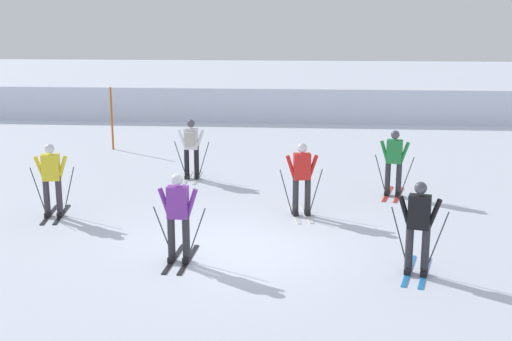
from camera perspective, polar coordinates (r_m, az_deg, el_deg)
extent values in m
plane|color=silver|center=(13.28, -1.93, -6.70)|extent=(120.00, 120.00, 0.00)
cube|color=silver|center=(33.06, 2.17, 6.47)|extent=(80.00, 8.40, 1.49)
cube|color=black|center=(16.18, -17.29, -3.64)|extent=(0.34, 1.59, 0.02)
cube|color=black|center=(16.12, -16.32, -3.64)|extent=(0.34, 1.59, 0.02)
cube|color=black|center=(16.02, -17.42, -3.59)|extent=(0.16, 0.28, 0.10)
cube|color=black|center=(15.96, -16.44, -3.58)|extent=(0.16, 0.28, 0.10)
cylinder|color=#38333D|center=(15.90, -17.54, -1.94)|extent=(0.14, 0.14, 0.85)
cylinder|color=#38333D|center=(15.84, -16.55, -1.93)|extent=(0.14, 0.14, 0.85)
cube|color=yellow|center=(15.73, -17.20, 0.26)|extent=(0.41, 0.30, 0.60)
cylinder|color=yellow|center=(15.81, -18.06, 0.22)|extent=(0.27, 0.13, 0.55)
cylinder|color=yellow|center=(15.69, -16.29, 0.25)|extent=(0.27, 0.13, 0.55)
sphere|color=silver|center=(15.64, -17.30, 1.80)|extent=(0.22, 0.22, 0.22)
cylinder|color=#38383D|center=(16.03, -18.16, -1.76)|extent=(0.32, 0.07, 1.15)
cylinder|color=#38383D|center=(15.88, -15.78, -1.74)|extent=(0.32, 0.07, 1.15)
cube|color=silver|center=(15.57, 3.31, -3.71)|extent=(0.35, 1.59, 0.02)
cube|color=silver|center=(15.61, 4.33, -3.68)|extent=(0.35, 1.59, 0.02)
cube|color=black|center=(15.41, 3.39, -3.65)|extent=(0.16, 0.28, 0.10)
cube|color=black|center=(15.45, 4.42, -3.62)|extent=(0.16, 0.28, 0.10)
cylinder|color=#2D2D33|center=(15.28, 3.42, -1.94)|extent=(0.14, 0.14, 0.85)
cylinder|color=#2D2D33|center=(15.32, 4.45, -1.92)|extent=(0.14, 0.14, 0.85)
cube|color=red|center=(15.15, 3.97, 0.35)|extent=(0.41, 0.30, 0.60)
cylinder|color=red|center=(15.14, 3.03, 0.31)|extent=(0.27, 0.13, 0.55)
cylinder|color=red|center=(15.21, 4.89, 0.34)|extent=(0.27, 0.13, 0.55)
sphere|color=silver|center=(15.06, 4.00, 1.95)|extent=(0.22, 0.22, 0.22)
cylinder|color=#38383D|center=(15.35, 2.61, -1.90)|extent=(0.31, 0.08, 1.08)
cylinder|color=#38383D|center=(15.45, 5.15, -1.84)|extent=(0.31, 0.08, 1.08)
cube|color=black|center=(12.80, -7.05, -7.52)|extent=(0.14, 1.60, 0.02)
cube|color=black|center=(12.74, -5.82, -7.59)|extent=(0.14, 1.60, 0.02)
cube|color=black|center=(12.64, -7.22, -7.50)|extent=(0.13, 0.26, 0.10)
cube|color=black|center=(12.58, -5.97, -7.57)|extent=(0.13, 0.26, 0.10)
cylinder|color=#2D2D33|center=(12.49, -7.28, -5.46)|extent=(0.14, 0.14, 0.85)
cylinder|color=#2D2D33|center=(12.42, -6.02, -5.52)|extent=(0.14, 0.14, 0.85)
cube|color=purple|center=(12.27, -6.73, -2.72)|extent=(0.39, 0.25, 0.60)
cylinder|color=purple|center=(12.35, -7.84, -2.71)|extent=(0.26, 0.10, 0.55)
cylinder|color=purple|center=(12.24, -5.57, -2.79)|extent=(0.26, 0.10, 0.55)
sphere|color=silver|center=(12.16, -6.78, -0.77)|extent=(0.22, 0.22, 0.22)
cylinder|color=#38383D|center=(12.63, -7.91, -5.38)|extent=(0.39, 0.04, 1.05)
cylinder|color=#38383D|center=(12.49, -5.17, -5.51)|extent=(0.39, 0.04, 1.05)
cube|color=red|center=(17.60, 11.23, -1.97)|extent=(0.47, 1.58, 0.02)
cube|color=red|center=(17.57, 12.13, -2.04)|extent=(0.47, 1.58, 0.02)
cube|color=black|center=(17.44, 11.17, -1.90)|extent=(0.18, 0.28, 0.10)
cube|color=black|center=(17.41, 12.09, -1.97)|extent=(0.18, 0.28, 0.10)
cylinder|color=#2D2D33|center=(17.33, 11.24, -0.38)|extent=(0.14, 0.14, 0.85)
cylinder|color=#2D2D33|center=(17.29, 12.16, -0.45)|extent=(0.14, 0.14, 0.85)
cube|color=#23843D|center=(17.18, 11.79, 1.61)|extent=(0.43, 0.32, 0.60)
cylinder|color=#23843D|center=(17.23, 10.98, 1.64)|extent=(0.27, 0.15, 0.55)
cylinder|color=#23843D|center=(17.17, 12.63, 1.52)|extent=(0.27, 0.15, 0.55)
sphere|color=#4C4C56|center=(17.10, 11.86, 3.02)|extent=(0.22, 0.22, 0.22)
cylinder|color=#38383D|center=(17.45, 10.65, -0.35)|extent=(0.33, 0.10, 1.04)
cylinder|color=#38383D|center=(17.38, 12.83, -0.51)|extent=(0.33, 0.10, 1.04)
cube|color=#237AC6|center=(12.45, 12.97, -8.36)|extent=(0.49, 1.57, 0.02)
cube|color=#237AC6|center=(12.43, 14.27, -8.47)|extent=(0.49, 1.57, 0.02)
cube|color=black|center=(12.29, 12.91, -8.34)|extent=(0.18, 0.28, 0.10)
cube|color=black|center=(12.27, 14.22, -8.46)|extent=(0.18, 0.28, 0.10)
cylinder|color=#2D2D33|center=(12.13, 13.02, -6.25)|extent=(0.14, 0.14, 0.85)
cylinder|color=#2D2D33|center=(12.11, 14.34, -6.36)|extent=(0.14, 0.14, 0.85)
cube|color=black|center=(11.93, 13.84, -3.47)|extent=(0.43, 0.33, 0.60)
cylinder|color=black|center=(11.98, 12.66, -3.41)|extent=(0.27, 0.15, 0.55)
cylinder|color=black|center=(11.94, 15.04, -3.59)|extent=(0.27, 0.15, 0.55)
sphere|color=#4C4C56|center=(11.82, 13.95, -1.47)|extent=(0.22, 0.22, 0.22)
cylinder|color=#38383D|center=(12.23, 12.27, -5.82)|extent=(0.37, 0.12, 1.19)
cylinder|color=#38383D|center=(12.18, 15.21, -6.06)|extent=(0.37, 0.12, 1.19)
cube|color=silver|center=(19.12, -5.86, -0.60)|extent=(0.14, 1.60, 0.02)
cube|color=silver|center=(19.08, -5.03, -0.61)|extent=(0.14, 1.60, 0.02)
cube|color=black|center=(18.96, -5.93, -0.53)|extent=(0.13, 0.26, 0.10)
cube|color=black|center=(18.92, -5.10, -0.54)|extent=(0.13, 0.26, 0.10)
cylinder|color=black|center=(18.86, -5.97, 0.88)|extent=(0.14, 0.14, 0.85)
cylinder|color=black|center=(18.82, -5.13, 0.87)|extent=(0.14, 0.14, 0.85)
cube|color=white|center=(18.72, -5.59, 2.74)|extent=(0.39, 0.25, 0.60)
cylinder|color=white|center=(18.78, -6.33, 2.72)|extent=(0.26, 0.10, 0.55)
cylinder|color=white|center=(18.70, -4.82, 2.71)|extent=(0.26, 0.10, 0.55)
sphere|color=#4C4C56|center=(18.65, -5.62, 4.04)|extent=(0.22, 0.22, 0.22)
cylinder|color=#38383D|center=(18.99, -6.48, 0.91)|extent=(0.35, 0.04, 1.07)
cylinder|color=#38383D|center=(18.89, -4.52, 0.89)|extent=(0.35, 0.04, 1.07)
cube|color=#B7B2A3|center=(18.51, -5.68, 2.69)|extent=(0.29, 0.19, 0.40)
cylinder|color=#C65614|center=(23.51, -12.27, 4.38)|extent=(0.07, 0.07, 2.16)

